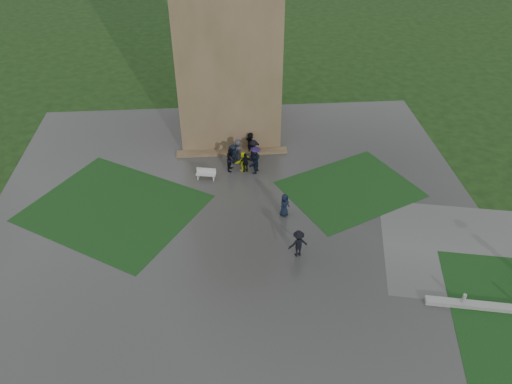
{
  "coord_description": "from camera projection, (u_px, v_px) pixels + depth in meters",
  "views": [
    {
      "loc": [
        -0.57,
        -24.02,
        21.77
      ],
      "look_at": [
        1.44,
        3.58,
        1.2
      ],
      "focal_mm": 35.0,
      "sensor_mm": 36.0,
      "label": 1
    }
  ],
  "objects": [
    {
      "name": "visitor_cluster",
      "position": [
        246.0,
        153.0,
        38.89
      ],
      "size": [
        2.85,
        4.59,
        2.42
      ],
      "color": "black",
      "rests_on": "plaza"
    },
    {
      "name": "pedestrian_mid",
      "position": [
        284.0,
        205.0,
        33.83
      ],
      "size": [
        0.99,
        1.0,
        1.71
      ],
      "primitive_type": "imported",
      "rotation": [
        0.0,
        0.0,
        0.82
      ],
      "color": "black",
      "rests_on": "plaza"
    },
    {
      "name": "ground",
      "position": [
        238.0,
        241.0,
        32.24
      ],
      "size": [
        120.0,
        120.0,
        0.0
      ],
      "primitive_type": "plane",
      "color": "black"
    },
    {
      "name": "tower_plinth",
      "position": [
        232.0,
        152.0,
        40.65
      ],
      "size": [
        9.0,
        0.8,
        0.22
      ],
      "primitive_type": "cube",
      "color": "brown",
      "rests_on": "plaza"
    },
    {
      "name": "pedestrian_near",
      "position": [
        298.0,
        243.0,
        30.61
      ],
      "size": [
        1.34,
        0.91,
        1.89
      ],
      "primitive_type": "imported",
      "rotation": [
        0.0,
        0.0,
        3.39
      ],
      "color": "black",
      "rests_on": "plaza"
    },
    {
      "name": "lawn_inset_right",
      "position": [
        350.0,
        189.0,
        36.73
      ],
      "size": [
        11.12,
        10.15,
        0.01
      ],
      "primitive_type": "cube",
      "rotation": [
        0.0,
        0.0,
        0.44
      ],
      "color": "#133613",
      "rests_on": "plaza"
    },
    {
      "name": "bench",
      "position": [
        206.0,
        174.0,
        37.57
      ],
      "size": [
        1.55,
        0.74,
        0.86
      ],
      "rotation": [
        0.0,
        0.0,
        -0.19
      ],
      "color": "beige",
      "rests_on": "plaza"
    },
    {
      "name": "plaza",
      "position": [
        237.0,
        221.0,
        33.84
      ],
      "size": [
        34.0,
        34.0,
        0.02
      ],
      "primitive_type": "cube",
      "color": "#343532",
      "rests_on": "ground"
    },
    {
      "name": "lawn_inset_left",
      "position": [
        114.0,
        208.0,
        34.93
      ],
      "size": [
        14.1,
        13.46,
        0.01
      ],
      "primitive_type": "cube",
      "rotation": [
        0.0,
        0.0,
        -0.56
      ],
      "color": "#133613",
      "rests_on": "plaza"
    },
    {
      "name": "tower",
      "position": [
        227.0,
        26.0,
        38.88
      ],
      "size": [
        8.0,
        8.0,
        18.0
      ],
      "primitive_type": "cube",
      "color": "brown",
      "rests_on": "ground"
    }
  ]
}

